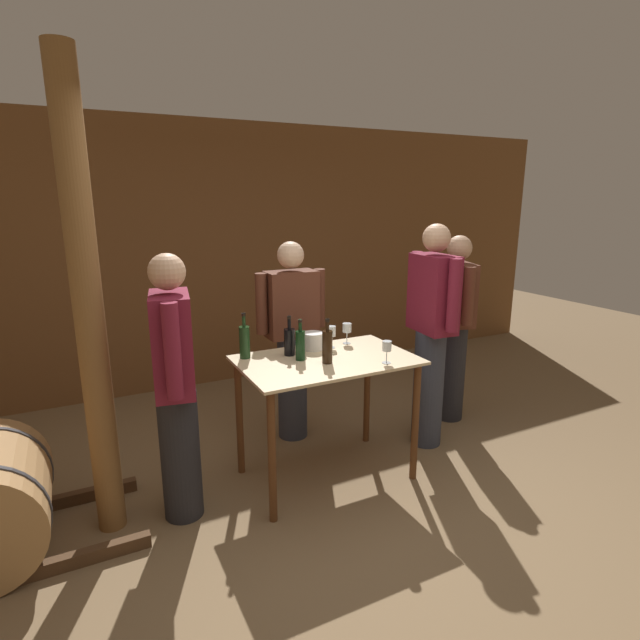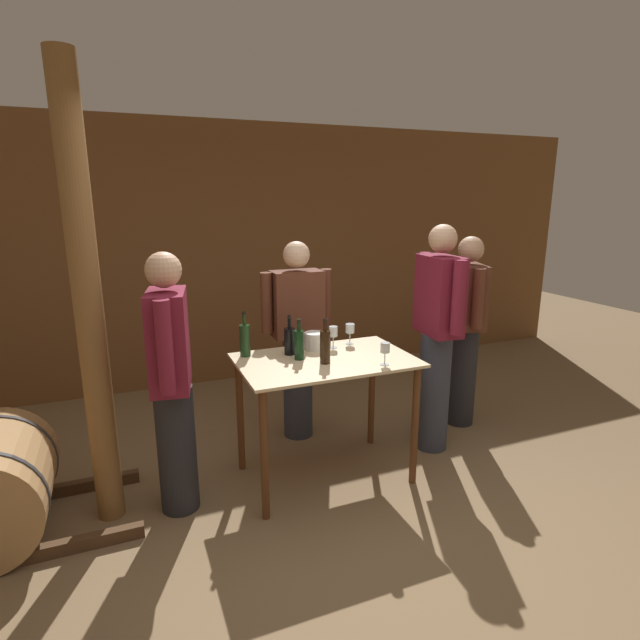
# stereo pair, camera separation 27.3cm
# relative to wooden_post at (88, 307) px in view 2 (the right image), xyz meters

# --- Properties ---
(ground_plane) EXTENTS (14.00, 14.00, 0.00)m
(ground_plane) POSITION_rel_wooden_post_xyz_m (1.44, -0.80, -1.35)
(ground_plane) COLOR brown
(back_wall) EXTENTS (8.40, 0.05, 2.70)m
(back_wall) POSITION_rel_wooden_post_xyz_m (1.44, 2.15, 0.00)
(back_wall) COLOR brown
(back_wall) RESTS_ON ground_plane
(tasting_table) EXTENTS (1.19, 0.75, 0.88)m
(tasting_table) POSITION_rel_wooden_post_xyz_m (1.43, -0.09, -0.62)
(tasting_table) COLOR beige
(tasting_table) RESTS_ON ground_plane
(wooden_post) EXTENTS (0.16, 0.16, 2.70)m
(wooden_post) POSITION_rel_wooden_post_xyz_m (0.00, 0.00, 0.00)
(wooden_post) COLOR brown
(wooden_post) RESTS_ON ground_plane
(wine_bottle_far_left) EXTENTS (0.07, 0.07, 0.32)m
(wine_bottle_far_left) POSITION_rel_wooden_post_xyz_m (0.94, 0.18, -0.35)
(wine_bottle_far_left) COLOR #193819
(wine_bottle_far_left) RESTS_ON tasting_table
(wine_bottle_left) EXTENTS (0.08, 0.08, 0.28)m
(wine_bottle_left) POSITION_rel_wooden_post_xyz_m (1.24, 0.10, -0.36)
(wine_bottle_left) COLOR black
(wine_bottle_left) RESTS_ON tasting_table
(wine_bottle_center) EXTENTS (0.07, 0.07, 0.28)m
(wine_bottle_center) POSITION_rel_wooden_post_xyz_m (1.26, -0.03, -0.36)
(wine_bottle_center) COLOR black
(wine_bottle_center) RESTS_ON tasting_table
(wine_bottle_right) EXTENTS (0.07, 0.07, 0.30)m
(wine_bottle_right) POSITION_rel_wooden_post_xyz_m (1.39, -0.17, -0.35)
(wine_bottle_right) COLOR black
(wine_bottle_right) RESTS_ON tasting_table
(wine_glass_near_left) EXTENTS (0.06, 0.06, 0.16)m
(wine_glass_near_left) POSITION_rel_wooden_post_xyz_m (1.58, 0.12, -0.35)
(wine_glass_near_left) COLOR silver
(wine_glass_near_left) RESTS_ON tasting_table
(wine_glass_near_center) EXTENTS (0.07, 0.07, 0.16)m
(wine_glass_near_center) POSITION_rel_wooden_post_xyz_m (1.73, 0.16, -0.35)
(wine_glass_near_center) COLOR silver
(wine_glass_near_center) RESTS_ON tasting_table
(wine_glass_near_right) EXTENTS (0.06, 0.06, 0.15)m
(wine_glass_near_right) POSITION_rel_wooden_post_xyz_m (1.74, -0.35, -0.35)
(wine_glass_near_right) COLOR silver
(wine_glass_near_right) RESTS_ON tasting_table
(ice_bucket) EXTENTS (0.15, 0.15, 0.12)m
(ice_bucket) POSITION_rel_wooden_post_xyz_m (1.45, 0.15, -0.40)
(ice_bucket) COLOR white
(ice_bucket) RESTS_ON tasting_table
(person_host) EXTENTS (0.25, 0.59, 1.77)m
(person_host) POSITION_rel_wooden_post_xyz_m (2.38, -0.02, -0.41)
(person_host) COLOR #333847
(person_host) RESTS_ON ground_plane
(person_visitor_with_scarf) EXTENTS (0.29, 0.58, 1.65)m
(person_visitor_with_scarf) POSITION_rel_wooden_post_xyz_m (0.42, -0.09, -0.48)
(person_visitor_with_scarf) COLOR #232328
(person_visitor_with_scarf) RESTS_ON ground_plane
(person_visitor_bearded) EXTENTS (0.34, 0.56, 1.64)m
(person_visitor_bearded) POSITION_rel_wooden_post_xyz_m (2.88, 0.27, -0.48)
(person_visitor_bearded) COLOR #232328
(person_visitor_bearded) RESTS_ON ground_plane
(person_visitor_near_door) EXTENTS (0.59, 0.24, 1.62)m
(person_visitor_near_door) POSITION_rel_wooden_post_xyz_m (1.47, 0.59, -0.49)
(person_visitor_near_door) COLOR #333847
(person_visitor_near_door) RESTS_ON ground_plane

